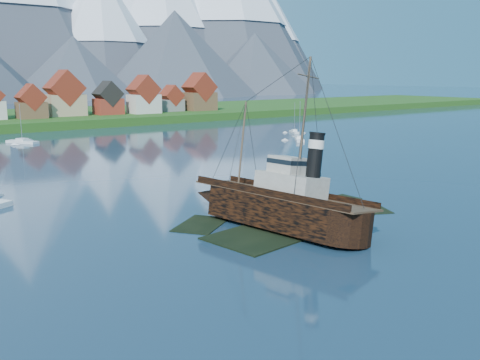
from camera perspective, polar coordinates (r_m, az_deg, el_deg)
ground at (r=68.09m, az=4.98°, el=-4.64°), size 1400.00×1400.00×0.00m
shoal at (r=70.87m, az=4.89°, el=-4.29°), size 31.71×21.24×1.14m
seawall at (r=186.79m, az=-23.23°, el=4.61°), size 600.00×2.50×2.00m
tugboat_wreck at (r=66.53m, az=3.32°, el=-2.53°), size 6.41×27.63×21.90m
sailboat_d at (r=153.12m, az=6.35°, el=4.29°), size 6.90×7.99×11.58m
sailboat_e at (r=158.37m, az=-22.20°, el=3.75°), size 7.05×9.54×11.22m
sailboat_f at (r=172.76m, az=5.81°, el=5.08°), size 4.62×6.76×10.27m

